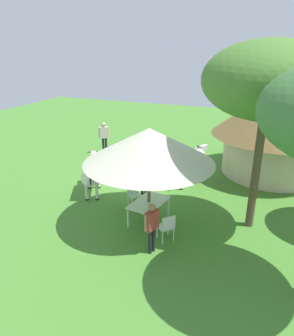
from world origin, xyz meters
name	(u,v)px	position (x,y,z in m)	size (l,w,h in m)	color
ground_plane	(146,178)	(0.00, 0.00, 0.00)	(36.00, 36.00, 0.00)	#46802E
thatched_hut	(276,126)	(-2.70, 5.12, 2.27)	(5.61, 5.61, 4.05)	beige
shade_umbrella	(149,146)	(3.40, 1.46, 2.70)	(4.18, 4.18, 3.26)	brown
patio_dining_table	(149,204)	(3.40, 1.46, 0.66)	(1.61, 1.12, 0.74)	silver
patio_chair_east_end	(167,226)	(4.28, 2.39, 0.52)	(0.61, 0.61, 0.90)	white
patio_chair_near_hut	(134,192)	(2.53, 0.52, 0.52)	(0.61, 0.61, 0.90)	silver
guest_beside_umbrella	(152,224)	(4.95, 2.16, 0.94)	(0.53, 0.33, 1.56)	black
guest_behind_table	(144,173)	(1.55, 0.53, 0.94)	(0.27, 0.56, 1.57)	#221F2B
standing_watcher	(104,135)	(-2.44, -3.45, 1.03)	(0.42, 0.54, 1.72)	black
striped_lounge_chair	(148,157)	(-1.95, -0.71, 0.26)	(0.95, 0.86, 0.65)	teal
zebra_nearest_camera	(92,171)	(2.22, -1.41, 0.97)	(1.93, 1.26, 1.51)	silver
zebra_by_umbrella	(189,161)	(-0.14, 1.87, 1.04)	(2.15, 1.29, 1.58)	silver
acacia_tree_behind_hut	(268,81)	(2.38, 4.66, 4.66)	(3.76, 3.76, 5.81)	brown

